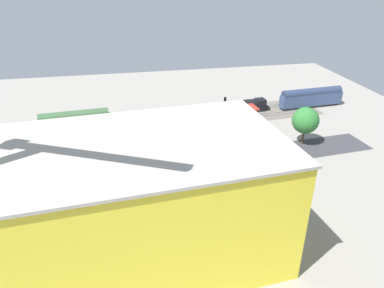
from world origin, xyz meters
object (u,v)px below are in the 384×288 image
Objects in this scene: passenger_coach at (311,97)px; parked_car_1 at (261,165)px; parked_car_2 at (228,168)px; street_tree_3 at (178,134)px; platform_canopy_near at (134,120)px; freight_coach_far at (75,122)px; parked_car_4 at (156,175)px; parked_car_3 at (190,170)px; street_tree_2 at (90,142)px; traffic_light at (171,159)px; street_tree_1 at (110,145)px; box_truck_1 at (174,176)px; locomotive at (245,106)px; parked_car_0 at (290,161)px; box_truck_2 at (224,174)px; street_tree_0 at (236,128)px; street_tree_5 at (305,120)px; street_tree_4 at (221,132)px; construction_building at (142,201)px; box_truck_0 at (46,194)px.

passenger_coach is 4.41× the size of parked_car_1.
street_tree_3 reaches higher than parked_car_2.
platform_canopy_near is 15.40m from freight_coach_far.
parked_car_1 is 22.27m from parked_car_4.
parked_car_1 is 7.17m from parked_car_2.
parked_car_3 is 9.83m from street_tree_3.
traffic_light is at bearing 147.83° from street_tree_2.
street_tree_3 reaches higher than freight_coach_far.
parked_car_2 is (7.17, -0.15, 0.02)m from parked_car_1.
freight_coach_far is 41.52m from parked_car_2.
parked_car_1 is 0.63× the size of street_tree_1.
street_tree_2 is 1.01× the size of street_tree_3.
box_truck_1 is (47.14, 33.82, -1.41)m from passenger_coach.
locomotive is 44.97m from street_tree_1.
box_truck_2 reaches higher than parked_car_0.
street_tree_0 is at bearing 36.21° from passenger_coach.
traffic_light is at bearing 1.26° from parked_car_1.
street_tree_5 is at bearing -151.78° from box_truck_2.
street_tree_3 is (-6.12, -9.39, 4.22)m from parked_car_4.
street_tree_1 reaches higher than box_truck_1.
street_tree_4 is at bearing -150.17° from parked_car_4.
construction_building is (10.71, 20.14, 8.02)m from parked_car_3.
parked_car_1 is at bearing 178.80° from parked_car_2.
street_tree_0 is at bearing 178.32° from street_tree_2.
street_tree_2 is (9.97, 11.58, 0.47)m from platform_canopy_near.
box_truck_1 is at bearing 34.56° from street_tree_0.
parked_car_0 is 0.65× the size of street_tree_3.
freight_coach_far is 2.48× the size of street_tree_4.
locomotive is 20.98m from passenger_coach.
locomotive is 1.90× the size of street_tree_0.
parked_car_3 is at bearing 134.55° from freight_coach_far.
box_truck_0 reaches higher than parked_car_4.
box_truck_2 is 29.38m from street_tree_2.
parked_car_2 is at bearing 142.04° from freight_coach_far.
freight_coach_far is 42.44m from box_truck_2.
traffic_light is at bearing 170.60° from parked_car_4.
parked_car_0 is at bearing 179.97° from parked_car_4.
street_tree_4 is (-0.83, -9.09, 4.00)m from parked_car_2.
street_tree_5 reaches higher than parked_car_0.
traffic_light is (26.35, 31.99, 2.59)m from locomotive.
platform_canopy_near is at bearing -40.19° from parked_car_1.
street_tree_4 reaches higher than freight_coach_far.
platform_canopy_near is 8.03× the size of street_tree_0.
box_truck_1 is at bearing 104.76° from platform_canopy_near.
traffic_light is at bearing 15.72° from street_tree_5.
construction_building reaches higher than street_tree_2.
locomotive is 3.32× the size of parked_car_2.
construction_building reaches higher than parked_car_0.
street_tree_4 reaches higher than parked_car_3.
street_tree_5 is (-20.42, 0.33, 1.29)m from street_tree_4.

